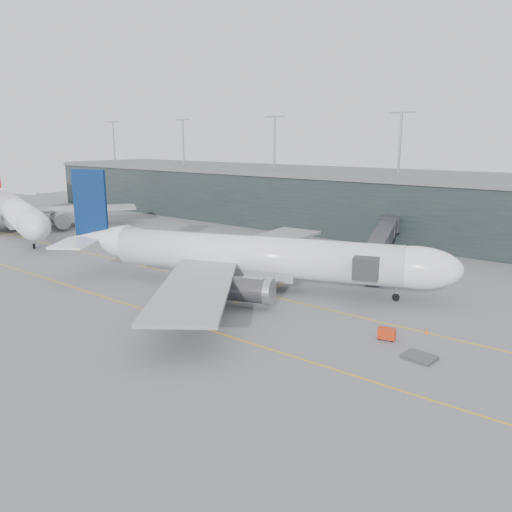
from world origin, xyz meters
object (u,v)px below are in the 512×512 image
Objects in this scene: main_aircraft at (251,256)px; jet_bridge at (394,238)px; second_aircraft at (16,211)px; gse_cart at (387,333)px.

main_aircraft is 1.38× the size of jet_bridge.
main_aircraft is 78.18m from second_aircraft.
main_aircraft reaches higher than jet_bridge.
jet_bridge is 0.69× the size of second_aircraft.
gse_cart is at bearing 14.67° from second_aircraft.
gse_cart is at bearing -86.58° from jet_bridge.
gse_cart is (104.49, -8.08, -4.64)m from second_aircraft.
gse_cart is (13.96, -34.45, -4.66)m from jet_bridge.
main_aircraft is 27.58m from gse_cart.
jet_bridge is 37.46m from gse_cart.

